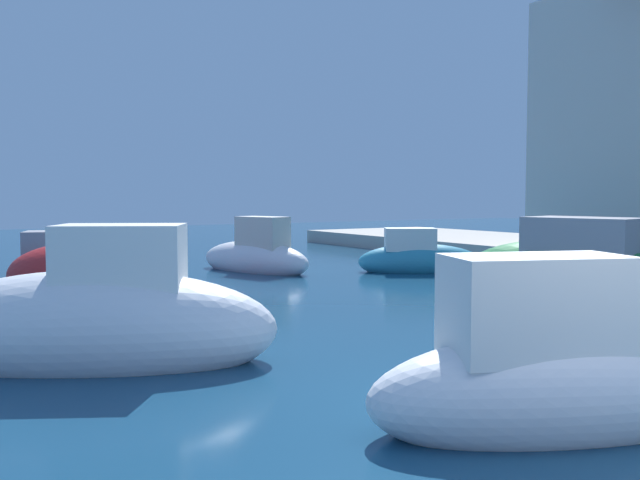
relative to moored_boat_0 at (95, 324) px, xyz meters
The scene contains 8 objects.
ground 5.56m from the moored_boat_0, 57.78° to the right, with size 80.00×80.00×0.00m, color navy.
moored_boat_0 is the anchor object (origin of this frame).
moored_boat_1 10.11m from the moored_boat_0, 53.20° to the left, with size 2.28×3.81×1.68m.
moored_boat_4 8.12m from the moored_boat_0, ahead, with size 2.64×4.50×1.98m.
moored_boat_5 5.36m from the moored_boat_0, 77.97° to the left, with size 3.57×4.14×1.43m.
moored_boat_6 5.28m from the moored_boat_0, 57.07° to the right, with size 3.75×2.36×1.75m.
moored_boat_9 11.23m from the moored_boat_0, 30.97° to the left, with size 3.30×2.59×1.36m.
moored_boat_10 10.48m from the moored_boat_0, 83.86° to the left, with size 1.98×3.46×1.30m.
Camera 1 is at (-4.92, -3.74, 2.02)m, focal length 39.23 mm.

